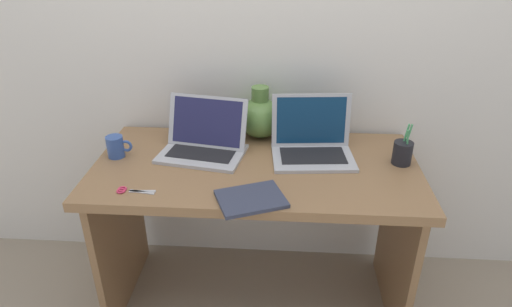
{
  "coord_description": "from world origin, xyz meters",
  "views": [
    {
      "loc": [
        0.11,
        -1.61,
        1.65
      ],
      "look_at": [
        0.0,
        0.0,
        0.8
      ],
      "focal_mm": 31.12,
      "sensor_mm": 36.0,
      "label": 1
    }
  ],
  "objects_px": {
    "laptop_right": "(312,140)",
    "green_vase": "(260,117)",
    "pen_cup": "(402,153)",
    "notebook_stack": "(250,199)",
    "scissors": "(129,191)",
    "laptop_left": "(204,139)",
    "coffee_mug": "(116,147)"
  },
  "relations": [
    {
      "from": "laptop_right",
      "to": "green_vase",
      "type": "relative_size",
      "value": 1.5
    },
    {
      "from": "laptop_right",
      "to": "pen_cup",
      "type": "distance_m",
      "value": 0.38
    },
    {
      "from": "laptop_right",
      "to": "green_vase",
      "type": "bearing_deg",
      "value": 144.85
    },
    {
      "from": "green_vase",
      "to": "pen_cup",
      "type": "relative_size",
      "value": 1.35
    },
    {
      "from": "laptop_right",
      "to": "coffee_mug",
      "type": "xyz_separation_m",
      "value": [
        -0.83,
        -0.08,
        -0.02
      ]
    },
    {
      "from": "notebook_stack",
      "to": "coffee_mug",
      "type": "xyz_separation_m",
      "value": [
        -0.6,
        0.3,
        0.04
      ]
    },
    {
      "from": "coffee_mug",
      "to": "pen_cup",
      "type": "distance_m",
      "value": 1.21
    },
    {
      "from": "notebook_stack",
      "to": "coffee_mug",
      "type": "relative_size",
      "value": 2.14
    },
    {
      "from": "laptop_left",
      "to": "scissors",
      "type": "distance_m",
      "value": 0.42
    },
    {
      "from": "notebook_stack",
      "to": "pen_cup",
      "type": "bearing_deg",
      "value": 27.75
    },
    {
      "from": "laptop_left",
      "to": "scissors",
      "type": "relative_size",
      "value": 2.65
    },
    {
      "from": "laptop_left",
      "to": "laptop_right",
      "type": "relative_size",
      "value": 1.08
    },
    {
      "from": "notebook_stack",
      "to": "scissors",
      "type": "relative_size",
      "value": 1.6
    },
    {
      "from": "green_vase",
      "to": "notebook_stack",
      "type": "bearing_deg",
      "value": -90.48
    },
    {
      "from": "green_vase",
      "to": "pen_cup",
      "type": "xyz_separation_m",
      "value": [
        0.6,
        -0.23,
        -0.05
      ]
    },
    {
      "from": "pen_cup",
      "to": "scissors",
      "type": "bearing_deg",
      "value": -164.8
    },
    {
      "from": "green_vase",
      "to": "pen_cup",
      "type": "height_order",
      "value": "green_vase"
    },
    {
      "from": "green_vase",
      "to": "coffee_mug",
      "type": "bearing_deg",
      "value": -157.51
    },
    {
      "from": "laptop_right",
      "to": "notebook_stack",
      "type": "height_order",
      "value": "laptop_right"
    },
    {
      "from": "pen_cup",
      "to": "coffee_mug",
      "type": "bearing_deg",
      "value": -179.07
    },
    {
      "from": "laptop_right",
      "to": "pen_cup",
      "type": "relative_size",
      "value": 2.02
    },
    {
      "from": "laptop_right",
      "to": "notebook_stack",
      "type": "relative_size",
      "value": 1.53
    },
    {
      "from": "coffee_mug",
      "to": "scissors",
      "type": "bearing_deg",
      "value": -62.87
    },
    {
      "from": "laptop_left",
      "to": "notebook_stack",
      "type": "distance_m",
      "value": 0.44
    },
    {
      "from": "laptop_right",
      "to": "green_vase",
      "type": "height_order",
      "value": "laptop_right"
    },
    {
      "from": "scissors",
      "to": "laptop_left",
      "type": "bearing_deg",
      "value": 56.03
    },
    {
      "from": "laptop_left",
      "to": "scissors",
      "type": "xyz_separation_m",
      "value": [
        -0.23,
        -0.34,
        -0.06
      ]
    },
    {
      "from": "scissors",
      "to": "pen_cup",
      "type": "bearing_deg",
      "value": 15.2
    },
    {
      "from": "laptop_right",
      "to": "coffee_mug",
      "type": "relative_size",
      "value": 3.28
    },
    {
      "from": "green_vase",
      "to": "pen_cup",
      "type": "distance_m",
      "value": 0.65
    },
    {
      "from": "green_vase",
      "to": "coffee_mug",
      "type": "relative_size",
      "value": 2.19
    },
    {
      "from": "laptop_left",
      "to": "green_vase",
      "type": "distance_m",
      "value": 0.29
    }
  ]
}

